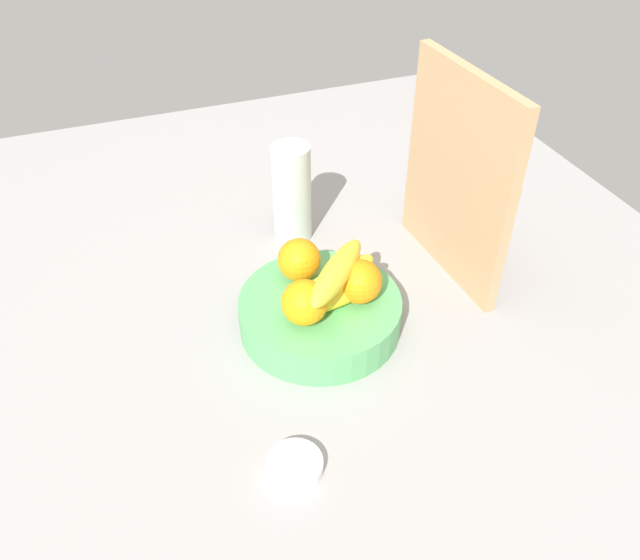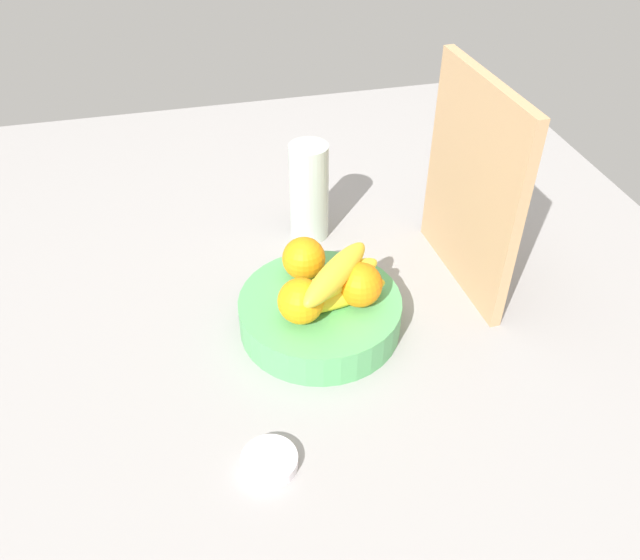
% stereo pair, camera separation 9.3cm
% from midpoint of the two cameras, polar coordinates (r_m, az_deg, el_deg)
% --- Properties ---
extents(ground_plane, '(1.80, 1.40, 0.03)m').
position_cam_midpoint_polar(ground_plane, '(1.04, -1.20, -5.26)').
color(ground_plane, gray).
extents(fruit_bowl, '(0.26, 0.26, 0.06)m').
position_cam_midpoint_polar(fruit_bowl, '(1.02, -2.62, -3.08)').
color(fruit_bowl, '#53A55F').
rests_on(fruit_bowl, ground_plane).
extents(orange_front_left, '(0.07, 0.07, 0.07)m').
position_cam_midpoint_polar(orange_front_left, '(1.03, -4.47, 1.70)').
color(orange_front_left, orange).
rests_on(orange_front_left, fruit_bowl).
extents(orange_front_right, '(0.07, 0.07, 0.07)m').
position_cam_midpoint_polar(orange_front_right, '(0.95, -4.21, -2.11)').
color(orange_front_right, orange).
rests_on(orange_front_right, fruit_bowl).
extents(orange_center, '(0.07, 0.07, 0.07)m').
position_cam_midpoint_polar(orange_center, '(0.98, 0.86, -0.30)').
color(orange_center, orange).
rests_on(orange_center, fruit_bowl).
extents(banana_bunch, '(0.15, 0.17, 0.08)m').
position_cam_midpoint_polar(banana_bunch, '(0.97, -1.31, -0.36)').
color(banana_bunch, yellow).
rests_on(banana_bunch, fruit_bowl).
extents(cutting_board, '(0.28, 0.03, 0.36)m').
position_cam_midpoint_polar(cutting_board, '(1.08, 9.67, 8.86)').
color(cutting_board, tan).
rests_on(cutting_board, ground_plane).
extents(thermos_tumbler, '(0.07, 0.07, 0.19)m').
position_cam_midpoint_polar(thermos_tumbler, '(1.19, -4.80, 7.60)').
color(thermos_tumbler, '#B0BDB2').
rests_on(thermos_tumbler, ground_plane).
extents(jar_lid, '(0.07, 0.07, 0.02)m').
position_cam_midpoint_polar(jar_lid, '(0.86, -5.49, -16.19)').
color(jar_lid, white).
rests_on(jar_lid, ground_plane).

